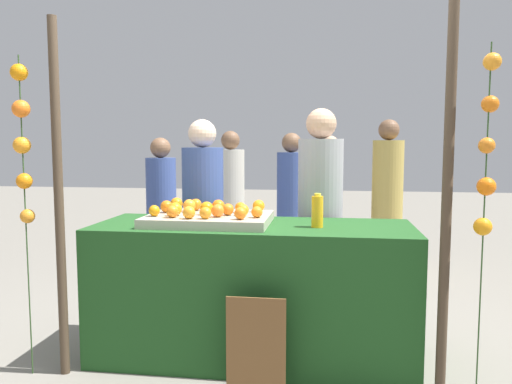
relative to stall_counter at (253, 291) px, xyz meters
name	(u,v)px	position (x,y,z in m)	size (l,w,h in m)	color
ground_plane	(253,355)	(0.00, 0.00, -0.45)	(24.00, 24.00, 0.00)	gray
stall_counter	(253,291)	(0.00, 0.00, 0.00)	(2.08, 0.75, 0.90)	#1E4C1E
orange_tray	(209,219)	(-0.29, -0.01, 0.48)	(0.81, 0.58, 0.06)	#B2AD99
orange_0	(172,212)	(-0.49, -0.17, 0.55)	(0.08, 0.08, 0.08)	orange
orange_1	(259,206)	(0.01, 0.17, 0.55)	(0.08, 0.08, 0.08)	orange
orange_2	(257,212)	(0.04, -0.10, 0.54)	(0.07, 0.07, 0.07)	orange
orange_3	(205,213)	(-0.27, -0.19, 0.55)	(0.08, 0.08, 0.08)	orange
orange_4	(228,209)	(-0.16, -0.02, 0.55)	(0.08, 0.08, 0.08)	orange
orange_5	(243,210)	(-0.06, -0.03, 0.55)	(0.08, 0.08, 0.08)	orange
orange_6	(166,207)	(-0.60, 0.05, 0.55)	(0.08, 0.08, 0.08)	orange
orange_7	(240,213)	(-0.05, -0.19, 0.55)	(0.08, 0.08, 0.08)	orange
orange_8	(240,207)	(-0.10, 0.11, 0.54)	(0.07, 0.07, 0.07)	orange
orange_9	(189,206)	(-0.46, 0.11, 0.55)	(0.09, 0.09, 0.09)	orange
orange_10	(154,211)	(-0.63, -0.13, 0.54)	(0.07, 0.07, 0.07)	orange
orange_11	(218,206)	(-0.25, 0.10, 0.55)	(0.09, 0.09, 0.09)	orange
orange_12	(218,211)	(-0.21, -0.11, 0.55)	(0.08, 0.08, 0.08)	orange
orange_13	(207,208)	(-0.31, -0.02, 0.55)	(0.09, 0.09, 0.09)	orange
orange_14	(189,213)	(-0.37, -0.20, 0.55)	(0.08, 0.08, 0.08)	orange
orange_15	(196,205)	(-0.43, 0.18, 0.55)	(0.08, 0.08, 0.08)	orange
orange_16	(176,204)	(-0.58, 0.20, 0.55)	(0.09, 0.09, 0.09)	orange
orange_17	(175,209)	(-0.50, -0.09, 0.55)	(0.09, 0.09, 0.09)	orange
juice_bottle	(317,211)	(0.42, -0.05, 0.55)	(0.07, 0.07, 0.22)	#F0AC18
chalkboard_sign	(256,347)	(0.10, -0.51, -0.17)	(0.34, 0.03, 0.58)	brown
vendor_left	(203,229)	(-0.48, 0.58, 0.30)	(0.32, 0.32, 1.61)	#384C8C
vendor_right	(320,228)	(0.43, 0.58, 0.34)	(0.34, 0.34, 1.69)	#99999E
crowd_person_0	(387,201)	(1.14, 2.43, 0.34)	(0.34, 0.34, 1.69)	tan
crowd_person_1	(231,205)	(-0.61, 2.34, 0.28)	(0.31, 0.31, 1.57)	beige
crowd_person_2	(291,210)	(0.10, 2.09, 0.27)	(0.31, 0.31, 1.54)	#384C8C
crowd_person_3	(329,208)	(0.50, 2.42, 0.26)	(0.30, 0.30, 1.51)	tan
crowd_person_4	(162,217)	(-1.15, 1.54, 0.24)	(0.30, 0.30, 1.48)	#384C8C
canopy_post_left	(59,200)	(-1.12, -0.42, 0.64)	(0.06, 0.06, 2.17)	#473828
canopy_post_right	(447,207)	(1.12, -0.42, 0.64)	(0.06, 0.06, 2.17)	#473828
garland_strand_left	(22,139)	(-1.32, -0.45, 1.00)	(0.12, 0.12, 1.94)	#2D4C23
garland_strand_right	(487,153)	(1.31, -0.46, 0.93)	(0.10, 0.10, 1.94)	#2D4C23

